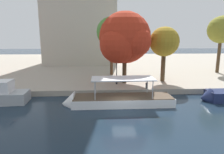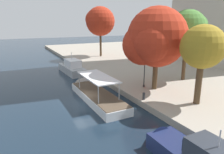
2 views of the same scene
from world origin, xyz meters
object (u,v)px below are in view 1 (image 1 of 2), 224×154
object	(u,v)px
mooring_bollard_0	(147,85)
tree_2	(164,42)
tree_0	(125,40)
tree_3	(222,28)
tour_boat_1	(114,101)
tree_4	(112,32)
lamp_post	(117,65)

from	to	relation	value
mooring_bollard_0	tree_2	size ratio (longest dim) A/B	0.10
tree_0	tree_3	distance (m)	21.08
tour_boat_1	tree_0	size ratio (longest dim) A/B	1.19
mooring_bollard_0	tree_0	xyz separation A→B (m)	(-2.66, 3.04, 5.97)
tour_boat_1	mooring_bollard_0	size ratio (longest dim) A/B	14.67
tour_boat_1	tree_4	world-z (taller)	tree_4
tree_3	tree_4	world-z (taller)	tree_3
tour_boat_1	tree_4	size ratio (longest dim) A/B	1.20
tree_4	tree_3	bearing A→B (deg)	2.88
tree_4	tree_2	bearing A→B (deg)	-37.80
lamp_post	tree_3	size ratio (longest dim) A/B	0.44
mooring_bollard_0	tree_4	xyz separation A→B (m)	(-4.18, 10.38, 7.23)
tour_boat_1	lamp_post	xyz separation A→B (m)	(0.88, 6.86, 3.22)
mooring_bollard_0	tree_4	bearing A→B (deg)	111.92
tree_2	lamp_post	bearing A→B (deg)	-166.79
mooring_bollard_0	tree_0	world-z (taller)	tree_0
tree_0	tree_4	world-z (taller)	tree_0
mooring_bollard_0	lamp_post	world-z (taller)	lamp_post
lamp_post	tree_4	world-z (taller)	tree_4
tour_boat_1	tree_2	bearing A→B (deg)	-133.87
mooring_bollard_0	tree_4	world-z (taller)	tree_4
mooring_bollard_0	tree_3	xyz separation A→B (m)	(16.59, 11.42, 7.90)
tour_boat_1	tree_3	bearing A→B (deg)	-144.12
tree_2	tree_4	distance (m)	9.81
tour_boat_1	mooring_bollard_0	world-z (taller)	tour_boat_1
tour_boat_1	tree_4	distance (m)	16.58
tour_boat_1	tree_2	size ratio (longest dim) A/B	1.49
tour_boat_1	tree_3	xyz separation A→B (m)	(21.31, 15.54, 8.72)
lamp_post	tree_0	xyz separation A→B (m)	(1.18, 0.30, 3.57)
tour_boat_1	tree_3	size ratio (longest dim) A/B	1.15
tour_boat_1	lamp_post	distance (m)	7.63
lamp_post	tree_3	distance (m)	22.86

